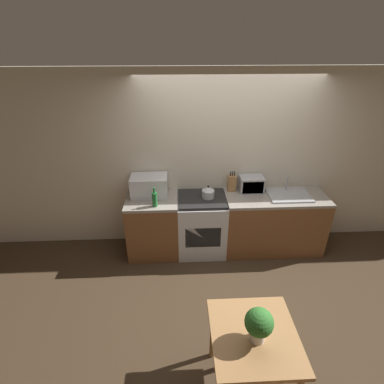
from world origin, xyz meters
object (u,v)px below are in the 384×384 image
bottle (155,199)px  dining_table (253,343)px  microwave (149,186)px  kettle (208,192)px  toaster_oven (251,184)px  stove_range (201,224)px

bottle → dining_table: bottle is taller
microwave → kettle: bearing=-7.7°
toaster_oven → dining_table: bearing=-101.5°
stove_range → microwave: 0.96m
kettle → microwave: (-0.83, 0.11, 0.07)m
toaster_oven → dining_table: toaster_oven is taller
toaster_oven → dining_table: size_ratio=0.45×
microwave → toaster_oven: (1.47, 0.04, -0.03)m
kettle → dining_table: kettle is taller
microwave → bottle: microwave is taller
bottle → toaster_oven: 1.43m
stove_range → microwave: size_ratio=1.75×
microwave → toaster_oven: microwave is taller
microwave → dining_table: microwave is taller
stove_range → kettle: (0.09, 0.01, 0.53)m
kettle → toaster_oven: bearing=13.4°
bottle → toaster_oven: size_ratio=0.81×
bottle → microwave: bearing=106.3°
stove_range → bottle: (-0.65, -0.19, 0.56)m
dining_table → microwave: bearing=114.9°
kettle → dining_table: bearing=-84.8°
kettle → dining_table: (0.19, -2.08, -0.34)m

